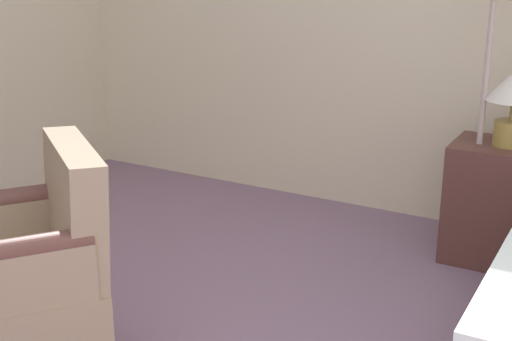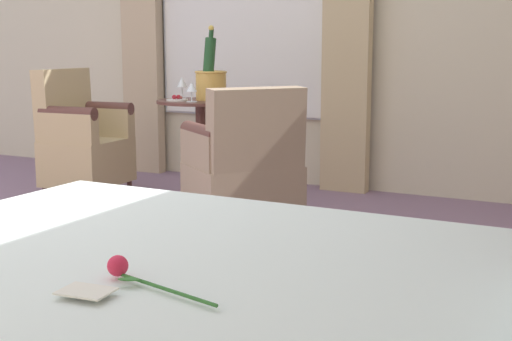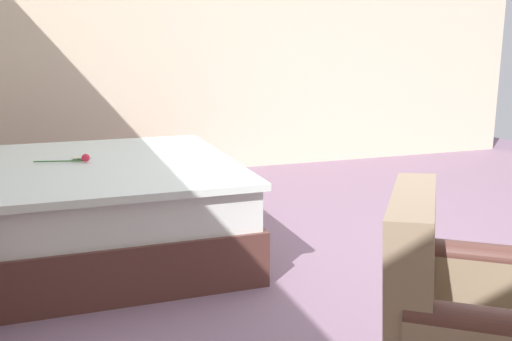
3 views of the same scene
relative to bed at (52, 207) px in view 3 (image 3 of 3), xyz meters
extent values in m
plane|color=gray|center=(-0.89, -2.01, -0.32)|extent=(7.71, 7.71, 0.00)
cube|color=beige|center=(2.17, -2.01, 1.04)|extent=(0.12, 6.33, 2.72)
cube|color=brown|center=(0.00, -0.08, -0.17)|extent=(1.68, 2.02, 0.30)
cube|color=white|center=(0.00, -0.08, 0.10)|extent=(1.63, 1.96, 0.23)
cube|color=white|center=(0.00, -0.14, 0.24)|extent=(1.71, 1.90, 0.04)
cylinder|color=#2D6628|center=(0.05, -0.06, 0.27)|extent=(0.08, 0.30, 0.01)
sphere|color=#DB2342|center=(0.02, -0.21, 0.29)|extent=(0.05, 0.05, 0.05)
ellipsoid|color=#33702D|center=(0.05, -0.16, 0.28)|extent=(0.04, 0.05, 0.01)
cube|color=white|center=(0.14, -0.20, 0.27)|extent=(0.09, 0.12, 0.00)
cube|color=gray|center=(-2.21, -1.01, 0.32)|extent=(0.53, 0.45, 0.46)
cylinder|color=brown|center=(-2.53, -1.04, 0.29)|extent=(0.34, 0.41, 0.09)
cube|color=gray|center=(-2.14, -1.33, 0.20)|extent=(0.34, 0.41, 0.20)
cylinder|color=brown|center=(-2.14, -1.33, 0.29)|extent=(0.34, 0.41, 0.09)
camera|label=1|loc=(-0.52, -2.74, 1.21)|focal=50.00mm
camera|label=2|loc=(1.24, 0.77, 0.78)|focal=50.00mm
camera|label=3|loc=(-3.52, -0.07, 0.96)|focal=40.00mm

